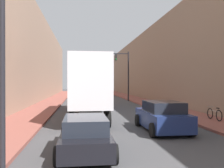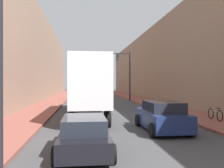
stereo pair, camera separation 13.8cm
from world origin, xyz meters
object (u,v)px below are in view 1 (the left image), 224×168
at_px(semi_truck, 87,85).
at_px(traffic_signal_gantry, 120,67).
at_px(parked_bicycle, 214,114).
at_px(suv_car, 162,117).
at_px(sedan_car, 85,135).

distance_m(semi_truck, traffic_signal_gantry, 16.00).
distance_m(traffic_signal_gantry, parked_bicycle, 20.01).
relative_size(suv_car, traffic_signal_gantry, 0.63).
height_order(suv_car, parked_bicycle, suv_car).
relative_size(sedan_car, suv_car, 0.98).
relative_size(semi_truck, traffic_signal_gantry, 1.91).
xyz_separation_m(traffic_signal_gantry, parked_bicycle, (3.18, -19.30, -4.21)).
bearing_deg(semi_truck, suv_car, -60.04).
bearing_deg(parked_bicycle, semi_truck, 152.37).
bearing_deg(suv_car, semi_truck, 119.96).
xyz_separation_m(sedan_car, traffic_signal_gantry, (5.36, 25.30, 4.10)).
xyz_separation_m(suv_car, traffic_signal_gantry, (1.17, 21.67, 3.98)).
bearing_deg(suv_car, sedan_car, -139.12).
xyz_separation_m(semi_truck, suv_car, (3.84, -6.66, -1.61)).
xyz_separation_m(suv_car, parked_bicycle, (4.35, 2.37, -0.23)).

